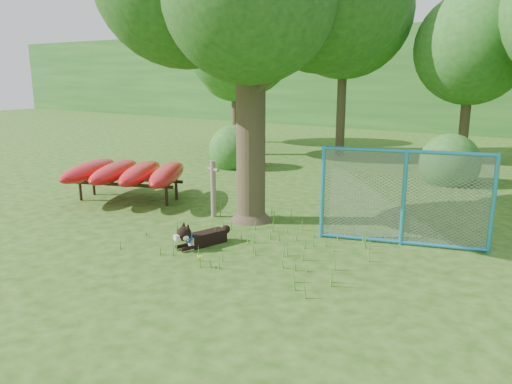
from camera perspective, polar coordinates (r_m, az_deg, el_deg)
The scene contains 13 objects.
ground at distance 9.16m, azimuth -5.29°, elevation -7.37°, with size 80.00×80.00×0.00m, color #21470E.
wooden_post at distance 11.49m, azimuth -4.91°, elevation 0.54°, with size 0.36×0.14×1.32m.
kayak_rack at distance 13.41m, azimuth -14.48°, elevation 2.18°, with size 3.96×3.56×0.96m.
husky_dog at distance 9.66m, azimuth -6.50°, elevation -5.11°, with size 0.57×1.17×0.54m.
fence_section at distance 9.89m, azimuth 16.53°, elevation -0.64°, with size 3.09×0.99×3.12m.
wildflower_clump at distance 8.63m, azimuth -6.43°, elevation -7.45°, with size 0.10×0.10×0.23m.
bg_tree_a at distance 20.51m, azimuth -1.79°, elevation 16.81°, with size 4.40×4.40×6.70m.
bg_tree_b at distance 20.58m, azimuth 10.12°, elevation 19.76°, with size 5.20×5.20×8.22m.
bg_tree_c at distance 20.02m, azimuth 23.41°, elevation 14.77°, with size 4.00×4.00×6.12m.
bg_tree_f at distance 24.37m, azimuth -2.44°, elevation 14.47°, with size 3.60×3.60×5.55m.
shrub_left at distance 17.86m, azimuth -2.49°, elevation 2.88°, with size 1.80×1.80×1.80m, color #235B1D.
shrub_mid at distance 16.30m, azimuth 21.08°, elevation 0.98°, with size 1.80×1.80×1.80m, color #235B1D.
wooded_hillside at distance 35.03m, azimuth 25.66°, elevation 11.65°, with size 80.00×12.00×6.00m, color #235B1D.
Camera 1 is at (5.48, -6.60, 3.23)m, focal length 35.00 mm.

